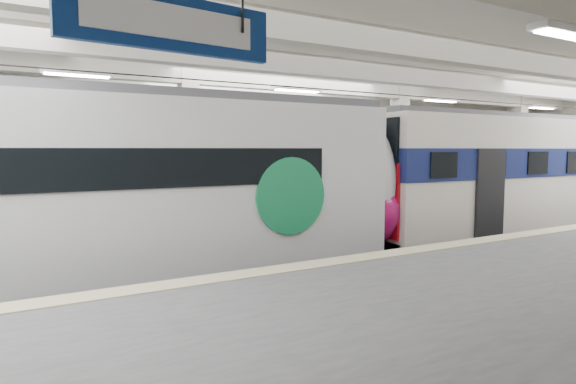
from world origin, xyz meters
TOP-DOWN VIEW (x-y plane):
  - station_hall at (0.00, -1.74)m, footprint 36.00×24.00m
  - modern_emu at (-4.43, -0.00)m, footprint 13.51×2.79m
  - older_rer at (7.53, 0.00)m, footprint 12.94×2.86m
  - wayfinding_sign at (-6.25, -6.36)m, footprint 1.83×0.30m

SIDE VIEW (x-z plane):
  - modern_emu at x=-4.43m, z-range -0.03..4.34m
  - older_rer at x=7.53m, z-range 0.11..4.40m
  - station_hall at x=0.00m, z-range 0.37..6.12m
  - wayfinding_sign at x=-6.25m, z-range 3.59..4.82m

